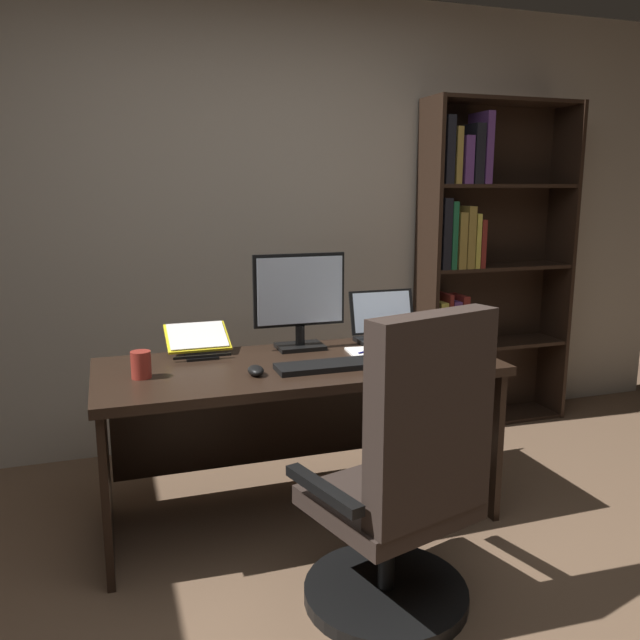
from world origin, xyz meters
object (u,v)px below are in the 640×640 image
Objects in this scene: monitor at (300,302)px; bookshelf at (476,272)px; computer_mouse at (256,370)px; desk at (294,399)px; notepad at (366,353)px; office_chair at (406,491)px; reading_stand_with_book at (198,340)px; open_binder at (424,360)px; pen at (370,351)px; keyboard at (325,366)px; coffee_mug at (141,365)px; laptop at (390,331)px.

bookshelf is at bearing 24.28° from monitor.
bookshelf reaches higher than computer_mouse.
notepad is at bearing -6.13° from desk.
reading_stand_with_book is (-0.54, 1.08, 0.33)m from office_chair.
open_binder is 3.73× the size of pen.
reading_stand_with_book is (-1.79, -0.53, -0.18)m from bookshelf.
notepad is (0.34, -0.04, 0.20)m from desk.
keyboard is 3.82× the size of coffee_mug.
laptop is at bearing 52.63° from office_chair.
bookshelf is 4.75× the size of keyboard.
computer_mouse is 0.74× the size of pen.
coffee_mug reaches higher than pen.
computer_mouse is 0.59m from notepad.
office_chair is 1.25m from reading_stand_with_book.
pen is 1.27× the size of coffee_mug.
office_chair is 1.15m from coffee_mug.
laptop is at bearing 46.27° from pen.
desk is 0.87× the size of bookshelf.
reading_stand_with_book is (-0.17, 0.44, 0.04)m from computer_mouse.
reading_stand_with_book is at bearing 172.30° from monitor.
office_chair reaches higher than computer_mouse.
open_binder reaches higher than notepad.
keyboard reaches higher than desk.
monitor reaches higher than coffee_mug.
desk is at bearing 83.93° from office_chair.
computer_mouse is at bearing -128.73° from monitor.
computer_mouse is at bearing -136.11° from desk.
reading_stand_with_book reaches higher than open_binder.
bookshelf reaches higher than reading_stand_with_book.
open_binder is 4.75× the size of coffee_mug.
bookshelf is 1.65m from keyboard.
desk is 0.37m from computer_mouse.
bookshelf reaches higher than notepad.
monitor is at bearing 90.00° from keyboard.
bookshelf is 7.00× the size of reading_stand_with_book.
monitor is 0.43m from keyboard.
office_chair is at bearing -102.92° from notepad.
monitor is 0.87× the size of open_binder.
monitor is 2.15× the size of notepad.
bookshelf reaches higher than monitor.
pen is (0.75, -0.26, -0.05)m from reading_stand_with_book.
keyboard is 1.47× the size of reading_stand_with_book.
reading_stand_with_book is at bearing -163.48° from bookshelf.
pen is at bearing 3.79° from coffee_mug.
notepad is at bearing 17.57° from computer_mouse.
pen is (-0.19, -0.20, -0.04)m from laptop.
laptop is at bearing 43.45° from notepad.
reading_stand_with_book is 1.36× the size of notepad.
reading_stand_with_book reaches higher than coffee_mug.
open_binder is (0.44, -0.42, -0.21)m from monitor.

